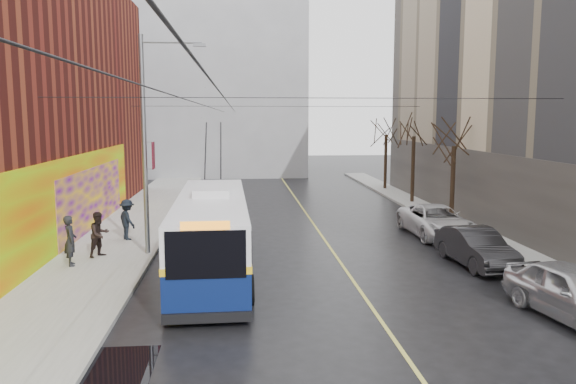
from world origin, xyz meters
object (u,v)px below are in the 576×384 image
pedestrian_b (99,234)px  tree_far (386,125)px  tree_near (455,132)px  pedestrian_a (70,241)px  streetlight_pole (148,140)px  parked_car_b (476,247)px  following_car (219,205)px  parked_car_a (575,293)px  trolleybus (212,232)px  pedestrian_c (127,220)px  parked_car_c (436,221)px  tree_mid (414,124)px

pedestrian_b → tree_far: bearing=-1.3°
tree_near → pedestrian_a: (-17.89, -7.75, -3.86)m
streetlight_pole → parked_car_b: (12.80, -2.58, -4.12)m
following_car → pedestrian_b: (-4.47, -9.35, 0.35)m
parked_car_a → pedestrian_a: pedestrian_a is taller
tree_far → parked_car_a: 28.93m
tree_far → pedestrian_a: 28.44m
streetlight_pole → trolleybus: 4.97m
pedestrian_c → trolleybus: bearing=-177.6°
parked_car_c → pedestrian_c: 14.63m
pedestrian_a → parked_car_c: bearing=-92.9°
pedestrian_c → tree_far: bearing=-79.1°
tree_near → tree_mid: tree_mid is taller
tree_far → parked_car_b: size_ratio=1.48×
pedestrian_b → trolleybus: bearing=-76.6°
trolleybus → streetlight_pole: bearing=133.8°
tree_far → tree_mid: bearing=-90.0°
parked_car_b → pedestrian_b: pedestrian_b is taller
streetlight_pole → tree_far: bearing=52.9°
streetlight_pole → following_car: bearing=74.4°
parked_car_a → following_car: size_ratio=1.11×
parked_car_b → parked_car_c: (0.34, 5.41, 0.01)m
tree_far → trolleybus: tree_far is taller
trolleybus → parked_car_b: trolleybus is taller
streetlight_pole → tree_mid: bearing=40.7°
tree_mid → pedestrian_c: (-16.63, -10.30, -4.17)m
tree_far → following_car: size_ratio=1.56×
tree_near → tree_mid: size_ratio=0.96×
tree_near → tree_far: size_ratio=0.97×
tree_near → tree_far: tree_far is taller
streetlight_pole → pedestrian_a: size_ratio=4.68×
tree_near → parked_car_c: size_ratio=1.19×
parked_car_a → pedestrian_a: (-15.89, 6.78, 0.31)m
tree_mid → pedestrian_a: 23.55m
tree_mid → parked_car_b: tree_mid is taller
pedestrian_a → pedestrian_b: 1.51m
parked_car_c → pedestrian_c: bearing=178.5°
tree_mid → tree_far: (0.00, 7.00, -0.11)m
parked_car_c → tree_far: bearing=81.4°
trolleybus → pedestrian_a: bearing=169.6°
parked_car_b → parked_car_c: 5.42m
tree_near → trolleybus: 15.58m
parked_car_b → following_car: (-10.31, 11.49, -0.01)m
tree_mid → following_car: bearing=-162.1°
tree_mid → parked_car_a: 22.07m
tree_near → pedestrian_c: tree_near is taller
tree_mid → trolleybus: tree_mid is taller
following_car → pedestrian_a: bearing=-115.2°
trolleybus → pedestrian_a: size_ratio=6.08×
pedestrian_a → parked_car_a: bearing=-132.1°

